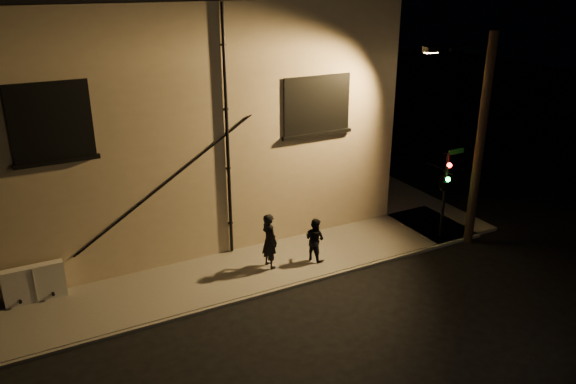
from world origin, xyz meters
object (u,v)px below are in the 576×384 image
streetlamp_pole (478,137)px  pedestrian_a (269,241)px  utility_cabinet (34,283)px  pedestrian_b (315,239)px  traffic_signal (444,181)px

streetlamp_pole → pedestrian_a: bearing=168.8°
utility_cabinet → pedestrian_b: bearing=-10.7°
pedestrian_b → traffic_signal: size_ratio=0.46×
utility_cabinet → streetlamp_pole: size_ratio=0.23×
pedestrian_b → pedestrian_a: bearing=58.0°
pedestrian_b → streetlamp_pole: streetlamp_pole is taller
streetlamp_pole → pedestrian_b: bearing=168.3°
traffic_signal → pedestrian_b: bearing=172.1°
pedestrian_b → traffic_signal: (4.89, -0.68, 1.47)m
traffic_signal → utility_cabinet: bearing=170.3°
pedestrian_b → streetlamp_pole: (5.75, -1.19, 3.10)m
pedestrian_a → streetlamp_pole: size_ratio=0.25×
pedestrian_a → traffic_signal: 6.66m
pedestrian_b → streetlamp_pole: 6.64m
pedestrian_a → pedestrian_b: (1.57, -0.26, -0.19)m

